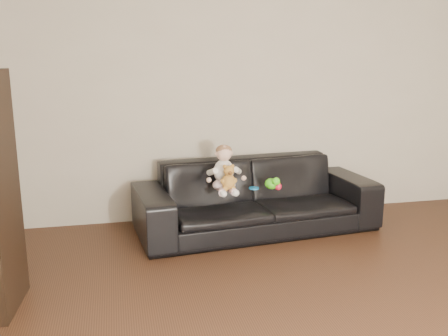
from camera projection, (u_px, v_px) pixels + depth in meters
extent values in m
plane|color=#BCB29E|center=(250.00, 93.00, 5.14)|extent=(5.00, 0.00, 5.00)
imported|color=black|center=(256.00, 196.00, 4.87)|extent=(2.39, 1.14, 0.68)
ellipsoid|color=white|center=(224.00, 185.00, 4.65)|extent=(0.24, 0.21, 0.12)
ellipsoid|color=white|center=(224.00, 171.00, 4.64)|extent=(0.20, 0.17, 0.23)
sphere|color=beige|center=(224.00, 153.00, 4.58)|extent=(0.16, 0.16, 0.15)
ellipsoid|color=#8C603F|center=(224.00, 150.00, 4.59)|extent=(0.16, 0.16, 0.10)
cylinder|color=white|center=(222.00, 191.00, 4.51)|extent=(0.08, 0.19, 0.07)
cylinder|color=white|center=(232.00, 190.00, 4.53)|extent=(0.08, 0.19, 0.07)
sphere|color=white|center=(224.00, 194.00, 4.42)|extent=(0.07, 0.07, 0.06)
sphere|color=white|center=(236.00, 193.00, 4.44)|extent=(0.07, 0.07, 0.06)
cylinder|color=white|center=(212.00, 172.00, 4.56)|extent=(0.07, 0.16, 0.10)
cylinder|color=white|center=(237.00, 170.00, 4.61)|extent=(0.07, 0.16, 0.10)
ellipsoid|color=#B58033|center=(228.00, 182.00, 4.51)|extent=(0.13, 0.11, 0.15)
sphere|color=#B58033|center=(229.00, 171.00, 4.47)|extent=(0.10, 0.10, 0.10)
sphere|color=#B58033|center=(225.00, 167.00, 4.46)|extent=(0.04, 0.04, 0.04)
sphere|color=#B58033|center=(232.00, 166.00, 4.48)|extent=(0.04, 0.04, 0.04)
sphere|color=#593819|center=(230.00, 173.00, 4.43)|extent=(0.04, 0.04, 0.04)
ellipsoid|color=#4DE61B|center=(271.00, 184.00, 4.72)|extent=(0.13, 0.15, 0.10)
sphere|color=red|center=(278.00, 187.00, 4.68)|extent=(0.09, 0.09, 0.07)
cylinder|color=#197BC8|center=(254.00, 188.00, 4.73)|extent=(0.12, 0.12, 0.01)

